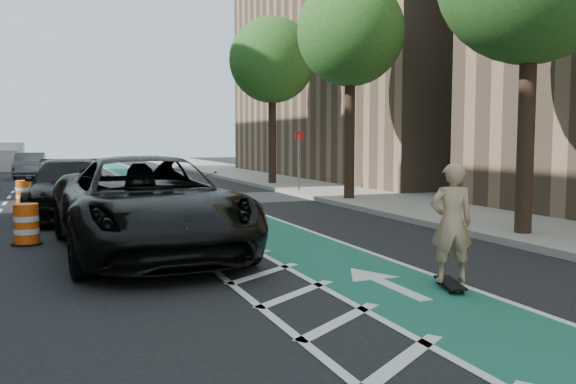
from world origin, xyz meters
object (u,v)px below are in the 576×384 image
barrel_a (26,225)px  suv_near (146,205)px  skateboarder (451,223)px  suv_far (71,188)px

barrel_a → suv_near: bearing=-39.2°
skateboarder → barrel_a: size_ratio=2.04×
skateboarder → suv_far: bearing=-46.9°
suv_near → suv_far: size_ratio=1.20×
suv_near → suv_far: bearing=98.3°
barrel_a → skateboarder: bearing=-47.1°
skateboarder → barrel_a: (-5.90, 6.35, -0.58)m
skateboarder → suv_near: (-3.70, 4.56, -0.05)m
suv_near → barrel_a: size_ratio=7.85×
suv_far → barrel_a: 4.63m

